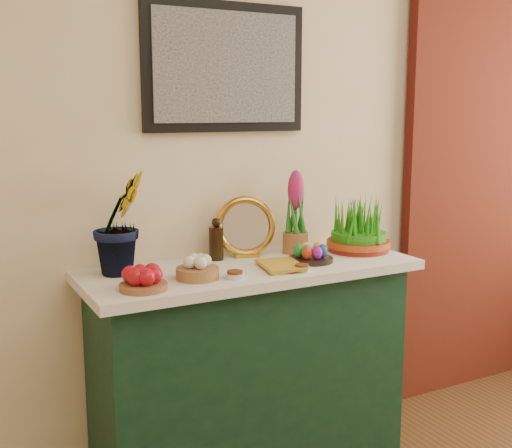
{
  "coord_description": "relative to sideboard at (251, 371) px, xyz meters",
  "views": [
    {
      "loc": [
        -1.39,
        -0.29,
        1.52
      ],
      "look_at": [
        -0.2,
        1.95,
        1.07
      ],
      "focal_mm": 45.0,
      "sensor_mm": 36.0,
      "label": 1
    }
  ],
  "objects": [
    {
      "name": "sideboard",
      "position": [
        0.0,
        0.0,
        0.0
      ],
      "size": [
        1.3,
        0.45,
        0.85
      ],
      "primitive_type": "cube",
      "color": "#13361F",
      "rests_on": "ground"
    },
    {
      "name": "tablecloth",
      "position": [
        0.0,
        0.0,
        0.45
      ],
      "size": [
        1.4,
        0.55,
        0.04
      ],
      "primitive_type": "cube",
      "color": "silver",
      "rests_on": "sideboard"
    },
    {
      "name": "hyacinth_green",
      "position": [
        -0.51,
        0.11,
        0.73
      ],
      "size": [
        0.34,
        0.32,
        0.54
      ],
      "primitive_type": "imported",
      "rotation": [
        0.0,
        0.0,
        0.41
      ],
      "color": "#247A22",
      "rests_on": "tablecloth"
    },
    {
      "name": "apple_bowl",
      "position": [
        -0.51,
        -0.15,
        0.5
      ],
      "size": [
        0.19,
        0.19,
        0.09
      ],
      "color": "brown",
      "rests_on": "tablecloth"
    },
    {
      "name": "garlic_basket",
      "position": [
        -0.28,
        -0.1,
        0.5
      ],
      "size": [
        0.17,
        0.17,
        0.09
      ],
      "color": "#AE7546",
      "rests_on": "tablecloth"
    },
    {
      "name": "vinegar_cruet",
      "position": [
        -0.09,
        0.15,
        0.55
      ],
      "size": [
        0.06,
        0.06,
        0.18
      ],
      "color": "black",
      "rests_on": "tablecloth"
    },
    {
      "name": "mirror",
      "position": [
        0.05,
        0.15,
        0.59
      ],
      "size": [
        0.27,
        0.14,
        0.27
      ],
      "color": "gold",
      "rests_on": "tablecloth"
    },
    {
      "name": "book",
      "position": [
        0.0,
        -0.1,
        0.48
      ],
      "size": [
        0.18,
        0.24,
        0.03
      ],
      "primitive_type": "imported",
      "rotation": [
        0.0,
        0.0,
        -0.21
      ],
      "color": "gold",
      "rests_on": "tablecloth"
    },
    {
      "name": "spice_dish_left",
      "position": [
        -0.15,
        -0.16,
        0.48
      ],
      "size": [
        0.08,
        0.08,
        0.03
      ],
      "color": "silver",
      "rests_on": "tablecloth"
    },
    {
      "name": "spice_dish_right",
      "position": [
        0.13,
        -0.19,
        0.48
      ],
      "size": [
        0.07,
        0.07,
        0.03
      ],
      "color": "silver",
      "rests_on": "tablecloth"
    },
    {
      "name": "egg_plate",
      "position": [
        0.25,
        -0.07,
        0.5
      ],
      "size": [
        0.23,
        0.23,
        0.08
      ],
      "color": "black",
      "rests_on": "tablecloth"
    },
    {
      "name": "hyacinth_pink",
      "position": [
        0.28,
        0.11,
        0.63
      ],
      "size": [
        0.11,
        0.11,
        0.37
      ],
      "color": "#996339",
      "rests_on": "tablecloth"
    },
    {
      "name": "wheatgrass_sabzeh",
      "position": [
        0.56,
        0.01,
        0.57
      ],
      "size": [
        0.29,
        0.29,
        0.24
      ],
      "color": "maroon",
      "rests_on": "tablecloth"
    }
  ]
}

